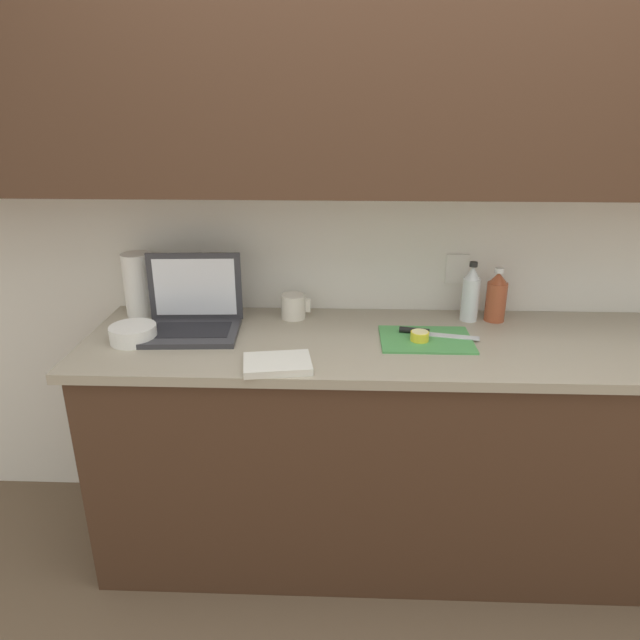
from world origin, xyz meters
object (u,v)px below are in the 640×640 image
(lemon_half_cut, at_px, (420,336))
(paper_towel_roll, at_px, (139,285))
(laptop, at_px, (193,314))
(cutting_board, at_px, (426,340))
(measuring_cup, at_px, (293,306))
(bowl_white, at_px, (133,334))
(bottle_green_soda, at_px, (496,297))
(knife, at_px, (425,332))
(bottle_oil_tall, at_px, (471,294))

(lemon_half_cut, height_order, paper_towel_roll, paper_towel_roll)
(lemon_half_cut, relative_size, paper_towel_roll, 0.26)
(laptop, distance_m, paper_towel_roll, 0.30)
(cutting_board, xyz_separation_m, paper_towel_roll, (-1.12, 0.23, 0.12))
(measuring_cup, relative_size, bowl_white, 0.71)
(measuring_cup, height_order, paper_towel_roll, paper_towel_roll)
(lemon_half_cut, height_order, bottle_green_soda, bottle_green_soda)
(knife, relative_size, paper_towel_roll, 1.14)
(measuring_cup, relative_size, paper_towel_roll, 0.46)
(knife, height_order, measuring_cup, measuring_cup)
(measuring_cup, xyz_separation_m, bowl_white, (-0.56, -0.26, -0.02))
(knife, distance_m, paper_towel_roll, 1.14)
(knife, xyz_separation_m, bottle_oil_tall, (0.20, 0.18, 0.09))
(paper_towel_roll, bearing_deg, cutting_board, -11.77)
(laptop, relative_size, bottle_oil_tall, 1.54)
(knife, relative_size, bottle_green_soda, 1.35)
(laptop, distance_m, bottle_oil_tall, 1.08)
(bottle_green_soda, bearing_deg, measuring_cup, -179.81)
(bottle_oil_tall, bearing_deg, laptop, -172.21)
(bottle_oil_tall, relative_size, measuring_cup, 2.02)
(knife, xyz_separation_m, paper_towel_roll, (-1.12, 0.19, 0.11))
(knife, bearing_deg, paper_towel_roll, -178.08)
(knife, bearing_deg, cutting_board, -79.07)
(lemon_half_cut, xyz_separation_m, measuring_cup, (-0.47, 0.23, 0.02))
(knife, height_order, lemon_half_cut, lemon_half_cut)
(laptop, xyz_separation_m, bottle_green_soda, (1.17, 0.15, 0.03))
(lemon_half_cut, distance_m, bottle_oil_tall, 0.34)
(laptop, height_order, bottle_green_soda, laptop)
(lemon_half_cut, xyz_separation_m, bottle_green_soda, (0.32, 0.24, 0.07))
(bottle_oil_tall, distance_m, paper_towel_roll, 1.32)
(bottle_oil_tall, bearing_deg, bottle_green_soda, 0.00)
(bowl_white, bearing_deg, bottle_green_soda, 11.02)
(bottle_oil_tall, bearing_deg, bowl_white, -168.11)
(cutting_board, bearing_deg, bowl_white, -177.70)
(bottle_oil_tall, height_order, bowl_white, bottle_oil_tall)
(cutting_board, bearing_deg, knife, 89.46)
(bottle_green_soda, bearing_deg, paper_towel_roll, 179.52)
(measuring_cup, bearing_deg, lemon_half_cut, -26.19)
(laptop, distance_m, cutting_board, 0.87)
(bottle_green_soda, relative_size, measuring_cup, 1.82)
(bottle_green_soda, height_order, bottle_oil_tall, bottle_oil_tall)
(lemon_half_cut, xyz_separation_m, bottle_oil_tall, (0.22, 0.24, 0.08))
(laptop, distance_m, measuring_cup, 0.40)
(measuring_cup, distance_m, paper_towel_roll, 0.63)
(laptop, relative_size, paper_towel_roll, 1.44)
(bowl_white, bearing_deg, laptop, 31.85)
(bottle_green_soda, bearing_deg, cutting_board, -143.28)
(measuring_cup, bearing_deg, bottle_green_soda, 0.19)
(bowl_white, bearing_deg, lemon_half_cut, 1.59)
(cutting_board, height_order, paper_towel_roll, paper_towel_roll)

